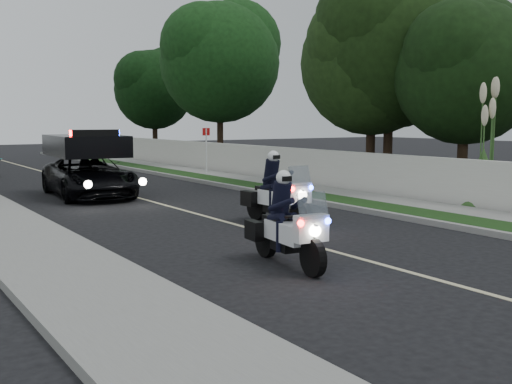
# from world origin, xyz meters

# --- Properties ---
(ground) EXTENTS (120.00, 120.00, 0.00)m
(ground) POSITION_xyz_m (0.00, 0.00, 0.00)
(ground) COLOR black
(ground) RESTS_ON ground
(curb_right) EXTENTS (0.20, 60.00, 0.15)m
(curb_right) POSITION_xyz_m (4.10, 10.00, 0.07)
(curb_right) COLOR gray
(curb_right) RESTS_ON ground
(grass_verge) EXTENTS (1.20, 60.00, 0.16)m
(grass_verge) POSITION_xyz_m (4.80, 10.00, 0.08)
(grass_verge) COLOR #193814
(grass_verge) RESTS_ON ground
(sidewalk_right) EXTENTS (1.40, 60.00, 0.16)m
(sidewalk_right) POSITION_xyz_m (6.10, 10.00, 0.08)
(sidewalk_right) COLOR gray
(sidewalk_right) RESTS_ON ground
(property_wall) EXTENTS (0.22, 60.00, 1.50)m
(property_wall) POSITION_xyz_m (7.10, 10.00, 0.75)
(property_wall) COLOR beige
(property_wall) RESTS_ON ground
(curb_left) EXTENTS (0.20, 60.00, 0.15)m
(curb_left) POSITION_xyz_m (-4.10, 10.00, 0.07)
(curb_left) COLOR gray
(curb_left) RESTS_ON ground
(lane_marking) EXTENTS (0.12, 50.00, 0.01)m
(lane_marking) POSITION_xyz_m (0.00, 10.00, 0.00)
(lane_marking) COLOR #BFB78C
(lane_marking) RESTS_ON ground
(police_moto_left) EXTENTS (0.95, 2.14, 1.76)m
(police_moto_left) POSITION_xyz_m (-1.51, 0.25, 0.00)
(police_moto_left) COLOR silver
(police_moto_left) RESTS_ON ground
(police_moto_right) EXTENTS (0.86, 2.25, 1.89)m
(police_moto_right) POSITION_xyz_m (0.89, 3.96, 0.00)
(police_moto_right) COLOR white
(police_moto_right) RESTS_ON ground
(police_suv) EXTENTS (2.73, 5.29, 2.50)m
(police_suv) POSITION_xyz_m (-1.29, 12.10, 0.00)
(police_suv) COLOR black
(police_suv) RESTS_ON ground
(sign_post) EXTENTS (0.44, 0.44, 2.34)m
(sign_post) POSITION_xyz_m (6.00, 16.97, 0.00)
(sign_post) COLOR red
(sign_post) RESTS_ON ground
(pampas_far) EXTENTS (1.84, 1.84, 4.08)m
(pampas_far) POSITION_xyz_m (7.60, 2.82, 0.00)
(pampas_far) COLOR beige
(pampas_far) RESTS_ON ground
(tree_right_a) EXTENTS (5.80, 5.80, 8.28)m
(tree_right_a) POSITION_xyz_m (9.79, 5.27, 0.00)
(tree_right_a) COLOR black
(tree_right_a) RESTS_ON ground
(tree_right_b) EXTENTS (6.67, 6.67, 9.42)m
(tree_right_b) POSITION_xyz_m (9.25, 9.29, 0.00)
(tree_right_b) COLOR #1E3913
(tree_right_b) RESTS_ON ground
(tree_right_c) EXTENTS (8.22, 8.22, 10.60)m
(tree_right_c) POSITION_xyz_m (9.65, 8.72, 0.00)
(tree_right_c) COLOR black
(tree_right_c) RESTS_ON ground
(tree_right_d) EXTENTS (7.85, 7.85, 11.39)m
(tree_right_d) POSITION_xyz_m (9.72, 22.07, 0.00)
(tree_right_d) COLOR #174216
(tree_right_d) RESTS_ON ground
(tree_right_e) EXTENTS (6.14, 6.14, 9.14)m
(tree_right_e) POSITION_xyz_m (9.65, 31.04, 0.00)
(tree_right_e) COLOR black
(tree_right_e) RESTS_ON ground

